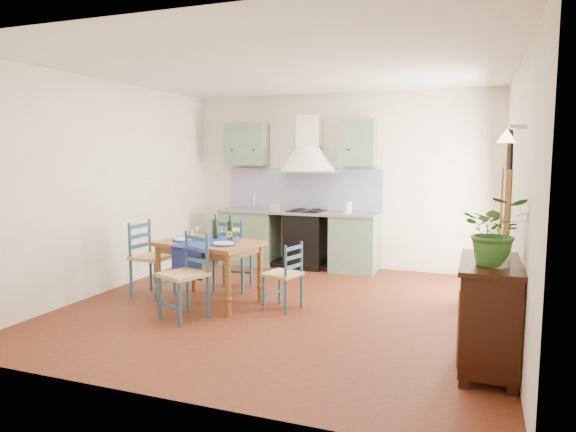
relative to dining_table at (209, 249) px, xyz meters
The scene contains 13 objects.
floor 1.16m from the dining_table, ahead, with size 5.00×5.00×0.00m, color #42190E.
back_wall 2.51m from the dining_table, 79.26° to the left, with size 5.00×0.96×2.80m.
right_wall 3.51m from the dining_table, ahead, with size 0.26×5.00×2.80m.
left_wall 1.73m from the dining_table, behind, with size 0.04×5.00×2.80m, color beige.
ceiling 2.33m from the dining_table, ahead, with size 5.00×5.00×0.01m, color silver.
dining_table is the anchor object (origin of this frame).
chair_near 0.65m from the dining_table, 85.32° to the right, with size 0.58×0.58×0.95m.
chair_far 0.66m from the dining_table, 90.64° to the left, with size 0.52×0.52×0.99m.
chair_left 0.89m from the dining_table, behind, with size 0.48×0.48×0.97m.
chair_right 1.01m from the dining_table, ahead, with size 0.46×0.46×0.81m.
chair_spare 3.32m from the dining_table, 17.53° to the left, with size 0.39×0.39×0.83m.
sideboard 3.33m from the dining_table, 16.27° to the right, with size 0.50×1.05×0.94m.
potted_plant 3.43m from the dining_table, 18.76° to the right, with size 0.51×0.44×0.56m, color #2A5D20.
Camera 1 is at (2.13, -5.61, 1.81)m, focal length 32.00 mm.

